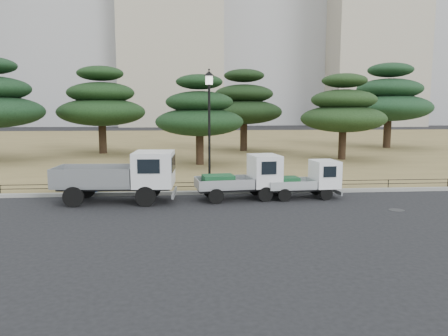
{
  "coord_description": "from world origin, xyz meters",
  "views": [
    {
      "loc": [
        -1.58,
        -17.21,
        3.94
      ],
      "look_at": [
        0.0,
        2.0,
        1.3
      ],
      "focal_mm": 35.0,
      "sensor_mm": 36.0,
      "label": 1
    }
  ],
  "objects": [
    {
      "name": "truck_kei_rear",
      "position": [
        3.67,
        1.44,
        0.83
      ],
      "size": [
        3.25,
        1.59,
        1.65
      ],
      "rotation": [
        0.0,
        0.0,
        0.08
      ],
      "color": "black",
      "rests_on": "ground"
    },
    {
      "name": "tower_east",
      "position": [
        40.0,
        82.0,
        24.0
      ],
      "size": [
        20.0,
        18.0,
        48.0
      ],
      "primitive_type": "cube",
      "color": "#AAA08C",
      "rests_on": "ground"
    },
    {
      "name": "street_lamp",
      "position": [
        -0.61,
        2.9,
        3.85
      ],
      "size": [
        0.49,
        0.49,
        5.47
      ],
      "color": "black",
      "rests_on": "lawn"
    },
    {
      "name": "pipe_fence",
      "position": [
        0.0,
        2.75,
        0.44
      ],
      "size": [
        38.0,
        0.04,
        0.4
      ],
      "color": "black",
      "rests_on": "lawn"
    },
    {
      "name": "ground",
      "position": [
        0.0,
        0.0,
        0.0
      ],
      "size": [
        220.0,
        220.0,
        0.0
      ],
      "primitive_type": "plane",
      "color": "black"
    },
    {
      "name": "tarp_pile",
      "position": [
        -6.38,
        3.06,
        0.51
      ],
      "size": [
        1.63,
        1.45,
        0.9
      ],
      "rotation": [
        0.0,
        0.0,
        -0.42
      ],
      "color": "navy",
      "rests_on": "lawn"
    },
    {
      "name": "tower_center_left",
      "position": [
        -5.0,
        85.0,
        27.5
      ],
      "size": [
        22.0,
        20.0,
        55.0
      ],
      "primitive_type": "cube",
      "color": "#AAA08C",
      "rests_on": "ground"
    },
    {
      "name": "manhole",
      "position": [
        6.5,
        -1.2,
        0.01
      ],
      "size": [
        0.6,
        0.6,
        0.01
      ],
      "primitive_type": "cylinder",
      "color": "#2D2D30",
      "rests_on": "ground"
    },
    {
      "name": "truck_kei_front",
      "position": [
        0.87,
        1.42,
        0.96
      ],
      "size": [
        3.8,
        2.0,
        1.92
      ],
      "rotation": [
        0.0,
        0.0,
        0.13
      ],
      "color": "black",
      "rests_on": "ground"
    },
    {
      "name": "pine_east_near",
      "position": [
        9.91,
        14.52,
        3.81
      ],
      "size": [
        6.27,
        6.27,
        6.34
      ],
      "color": "black",
      "rests_on": "lawn"
    },
    {
      "name": "pine_center_left",
      "position": [
        -0.8,
        12.29,
        3.64
      ],
      "size": [
        5.94,
        5.94,
        6.04
      ],
      "color": "black",
      "rests_on": "lawn"
    },
    {
      "name": "pine_center_right",
      "position": [
        3.39,
        21.7,
        4.33
      ],
      "size": [
        6.81,
        6.81,
        7.22
      ],
      "color": "black",
      "rests_on": "lawn"
    },
    {
      "name": "lawn",
      "position": [
        0.0,
        30.6,
        0.07
      ],
      "size": [
        120.0,
        56.0,
        0.15
      ],
      "primitive_type": "cube",
      "color": "olive",
      "rests_on": "ground"
    },
    {
      "name": "pine_west_near",
      "position": [
        -8.81,
        20.44,
        4.35
      ],
      "size": [
        7.28,
        7.28,
        7.28
      ],
      "color": "black",
      "rests_on": "lawn"
    },
    {
      "name": "curb",
      "position": [
        0.0,
        2.6,
        0.08
      ],
      "size": [
        120.0,
        0.25,
        0.16
      ],
      "primitive_type": "cube",
      "color": "gray",
      "rests_on": "ground"
    },
    {
      "name": "truck_large",
      "position": [
        -4.34,
        1.2,
        1.19
      ],
      "size": [
        5.0,
        2.2,
        2.14
      ],
      "rotation": [
        0.0,
        0.0,
        -0.05
      ],
      "color": "black",
      "rests_on": "ground"
    },
    {
      "name": "pine_east_far",
      "position": [
        17.63,
        23.59,
        4.81
      ],
      "size": [
        8.04,
        8.04,
        8.07
      ],
      "color": "black",
      "rests_on": "lawn"
    }
  ]
}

